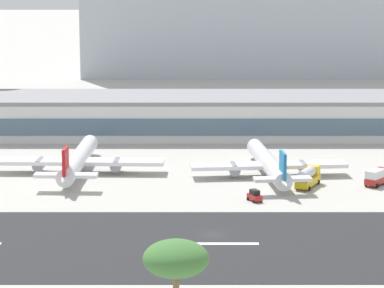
{
  "coord_description": "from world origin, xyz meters",
  "views": [
    {
      "loc": [
        -3.35,
        -146.58,
        44.21
      ],
      "look_at": [
        -4.14,
        55.1,
        4.23
      ],
      "focal_mm": 87.08,
      "sensor_mm": 36.0,
      "label": 1
    }
  ],
  "objects_px": {
    "terminal_building": "(181,115)",
    "service_baggage_tug_1": "(258,196)",
    "service_box_truck_2": "(381,177)",
    "airliner_blue_tail_gate_1": "(273,165)",
    "distant_hotel_block": "(278,10)",
    "service_fuel_truck_0": "(312,177)",
    "airliner_red_tail_gate_0": "(81,161)",
    "palm_tree_0": "(179,261)"
  },
  "relations": [
    {
      "from": "service_fuel_truck_0",
      "to": "service_baggage_tug_1",
      "type": "distance_m",
      "value": 15.95
    },
    {
      "from": "airliner_blue_tail_gate_1",
      "to": "service_baggage_tug_1",
      "type": "bearing_deg",
      "value": 162.3
    },
    {
      "from": "terminal_building",
      "to": "service_fuel_truck_0",
      "type": "bearing_deg",
      "value": -64.59
    },
    {
      "from": "airliner_blue_tail_gate_1",
      "to": "service_box_truck_2",
      "type": "height_order",
      "value": "airliner_blue_tail_gate_1"
    },
    {
      "from": "service_box_truck_2",
      "to": "palm_tree_0",
      "type": "height_order",
      "value": "palm_tree_0"
    },
    {
      "from": "distant_hotel_block",
      "to": "airliner_red_tail_gate_0",
      "type": "distance_m",
      "value": 185.57
    },
    {
      "from": "airliner_red_tail_gate_0",
      "to": "service_box_truck_2",
      "type": "xyz_separation_m",
      "value": [
        60.99,
        -10.23,
        -0.94
      ]
    },
    {
      "from": "terminal_building",
      "to": "distant_hotel_block",
      "type": "relative_size",
      "value": 1.02
    },
    {
      "from": "airliner_red_tail_gate_0",
      "to": "palm_tree_0",
      "type": "height_order",
      "value": "palm_tree_0"
    },
    {
      "from": "airliner_blue_tail_gate_1",
      "to": "palm_tree_0",
      "type": "height_order",
      "value": "palm_tree_0"
    },
    {
      "from": "terminal_building",
      "to": "service_fuel_truck_0",
      "type": "distance_m",
      "value": 62.14
    },
    {
      "from": "service_baggage_tug_1",
      "to": "palm_tree_0",
      "type": "relative_size",
      "value": 0.23
    },
    {
      "from": "distant_hotel_block",
      "to": "service_fuel_truck_0",
      "type": "bearing_deg",
      "value": -92.86
    },
    {
      "from": "distant_hotel_block",
      "to": "airliner_blue_tail_gate_1",
      "type": "distance_m",
      "value": 180.75
    },
    {
      "from": "airliner_red_tail_gate_0",
      "to": "palm_tree_0",
      "type": "xyz_separation_m",
      "value": [
        22.42,
        -98.12,
        10.68
      ]
    },
    {
      "from": "service_fuel_truck_0",
      "to": "airliner_blue_tail_gate_1",
      "type": "bearing_deg",
      "value": 65.36
    },
    {
      "from": "terminal_building",
      "to": "palm_tree_0",
      "type": "relative_size",
      "value": 9.77
    },
    {
      "from": "terminal_building",
      "to": "service_baggage_tug_1",
      "type": "relative_size",
      "value": 42.45
    },
    {
      "from": "terminal_building",
      "to": "service_box_truck_2",
      "type": "height_order",
      "value": "terminal_building"
    },
    {
      "from": "service_baggage_tug_1",
      "to": "service_box_truck_2",
      "type": "bearing_deg",
      "value": -89.04
    },
    {
      "from": "service_baggage_tug_1",
      "to": "airliner_red_tail_gate_0",
      "type": "bearing_deg",
      "value": 31.89
    },
    {
      "from": "airliner_red_tail_gate_0",
      "to": "service_baggage_tug_1",
      "type": "height_order",
      "value": "airliner_red_tail_gate_0"
    },
    {
      "from": "service_fuel_truck_0",
      "to": "service_box_truck_2",
      "type": "relative_size",
      "value": 1.42
    },
    {
      "from": "airliner_blue_tail_gate_1",
      "to": "palm_tree_0",
      "type": "relative_size",
      "value": 2.56
    },
    {
      "from": "distant_hotel_block",
      "to": "service_box_truck_2",
      "type": "xyz_separation_m",
      "value": [
        4.6,
        -185.63,
        -23.16
      ]
    },
    {
      "from": "service_fuel_truck_0",
      "to": "service_box_truck_2",
      "type": "distance_m",
      "value": 14.0
    },
    {
      "from": "terminal_building",
      "to": "distant_hotel_block",
      "type": "bearing_deg",
      "value": 74.65
    },
    {
      "from": "airliner_red_tail_gate_0",
      "to": "airliner_blue_tail_gate_1",
      "type": "bearing_deg",
      "value": -93.0
    },
    {
      "from": "service_baggage_tug_1",
      "to": "distant_hotel_block",
      "type": "bearing_deg",
      "value": -31.51
    },
    {
      "from": "service_baggage_tug_1",
      "to": "service_box_truck_2",
      "type": "distance_m",
      "value": 28.2
    },
    {
      "from": "service_box_truck_2",
      "to": "palm_tree_0",
      "type": "distance_m",
      "value": 96.69
    },
    {
      "from": "terminal_building",
      "to": "distant_hotel_block",
      "type": "distance_m",
      "value": 137.23
    },
    {
      "from": "service_fuel_truck_0",
      "to": "service_baggage_tug_1",
      "type": "height_order",
      "value": "service_fuel_truck_0"
    },
    {
      "from": "airliner_red_tail_gate_0",
      "to": "palm_tree_0",
      "type": "relative_size",
      "value": 2.64
    },
    {
      "from": "palm_tree_0",
      "to": "distant_hotel_block",
      "type": "bearing_deg",
      "value": 82.92
    },
    {
      "from": "airliner_red_tail_gate_0",
      "to": "service_baggage_tug_1",
      "type": "xyz_separation_m",
      "value": [
        35.77,
        -22.82,
        -1.68
      ]
    },
    {
      "from": "distant_hotel_block",
      "to": "service_fuel_truck_0",
      "type": "xyz_separation_m",
      "value": [
        -9.33,
        -187.0,
        -22.92
      ]
    },
    {
      "from": "terminal_building",
      "to": "service_baggage_tug_1",
      "type": "xyz_separation_m",
      "value": [
        15.33,
        -67.28,
        -4.07
      ]
    },
    {
      "from": "service_fuel_truck_0",
      "to": "service_box_truck_2",
      "type": "bearing_deg",
      "value": -58.89
    },
    {
      "from": "distant_hotel_block",
      "to": "airliner_red_tail_gate_0",
      "type": "xyz_separation_m",
      "value": [
        -56.39,
        -175.4,
        -22.22
      ]
    },
    {
      "from": "airliner_blue_tail_gate_1",
      "to": "terminal_building",
      "type": "bearing_deg",
      "value": 17.02
    },
    {
      "from": "terminal_building",
      "to": "service_baggage_tug_1",
      "type": "height_order",
      "value": "terminal_building"
    }
  ]
}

